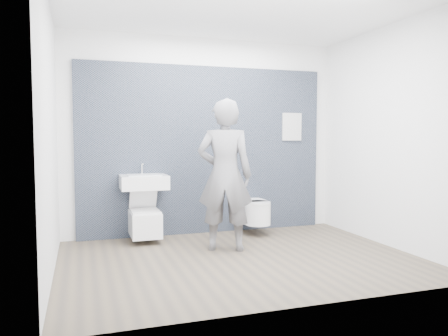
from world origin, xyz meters
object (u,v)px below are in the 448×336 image
object	(u,v)px
washbasin	(144,182)
toilet_square	(145,222)
toilet_rounded	(255,212)
visitor	(225,175)

from	to	relation	value
washbasin	toilet_square	distance (m)	0.53
toilet_square	toilet_rounded	bearing A→B (deg)	-1.10
visitor	toilet_rounded	bearing A→B (deg)	-113.07
toilet_rounded	toilet_square	bearing A→B (deg)	178.90
washbasin	visitor	world-z (taller)	visitor
toilet_square	toilet_rounded	distance (m)	1.57
washbasin	toilet_rounded	world-z (taller)	washbasin
toilet_square	visitor	distance (m)	1.32
washbasin	toilet_rounded	size ratio (longest dim) A/B	1.02
washbasin	toilet_square	size ratio (longest dim) A/B	0.89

